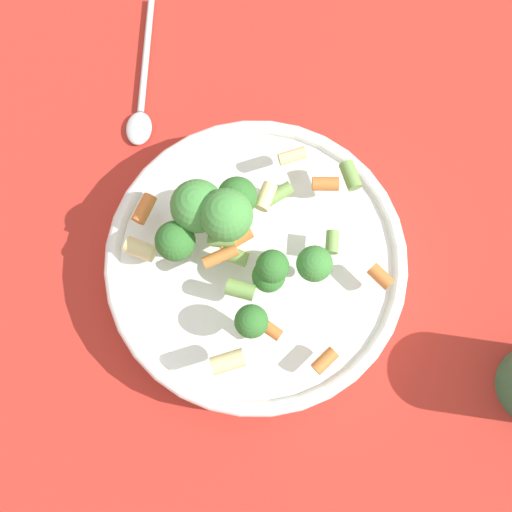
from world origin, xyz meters
name	(u,v)px	position (x,y,z in m)	size (l,w,h in m)	color
ground_plane	(256,271)	(0.00, 0.00, 0.00)	(3.00, 3.00, 0.00)	#B72D23
bowl	(256,265)	(0.00, 0.00, 0.03)	(0.27, 0.27, 0.05)	white
pasta_salad	(233,235)	(0.01, -0.02, 0.09)	(0.21, 0.21, 0.08)	#8CB766
spoon	(142,98)	(0.02, -0.21, 0.01)	(0.10, 0.15, 0.01)	silver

